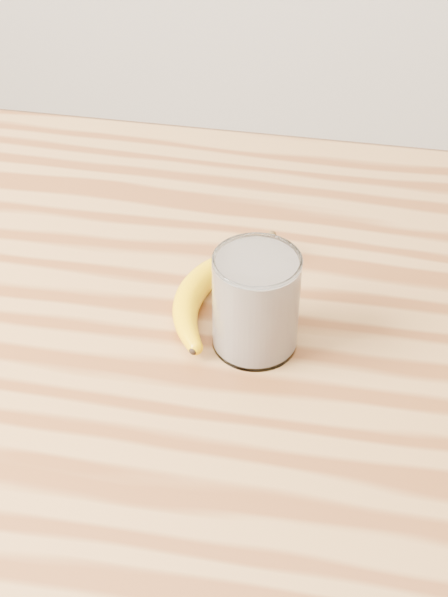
# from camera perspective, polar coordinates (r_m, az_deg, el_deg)

# --- Properties ---
(table) EXTENTS (1.20, 0.80, 0.90)m
(table) POSITION_cam_1_polar(r_m,az_deg,el_deg) (1.04, -5.57, -5.58)
(table) COLOR #9F6E3D
(table) RESTS_ON ground
(smoothie_glass) EXTENTS (0.09, 0.09, 0.11)m
(smoothie_glass) POSITION_cam_1_polar(r_m,az_deg,el_deg) (0.85, 2.20, -0.26)
(smoothie_glass) COLOR white
(smoothie_glass) RESTS_ON table
(banana) EXTENTS (0.16, 0.28, 0.03)m
(banana) POSITION_cam_1_polar(r_m,az_deg,el_deg) (0.94, -2.00, 0.83)
(banana) COLOR #E5A900
(banana) RESTS_ON table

